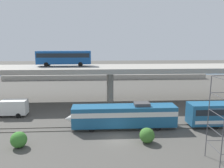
% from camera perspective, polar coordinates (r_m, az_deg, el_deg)
% --- Properties ---
extents(ground_plane, '(260.00, 260.00, 0.00)m').
position_cam_1_polar(ground_plane, '(32.74, 1.37, -13.81)').
color(ground_plane, '#4C4944').
extents(rail_strip_near, '(110.00, 0.12, 0.12)m').
position_cam_1_polar(rail_strip_near, '(35.69, 0.93, -11.55)').
color(rail_strip_near, '#59544C').
rests_on(rail_strip_near, ground_plane).
extents(rail_strip_far, '(110.00, 0.12, 0.12)m').
position_cam_1_polar(rail_strip_far, '(37.08, 0.75, -10.67)').
color(rail_strip_far, '#59544C').
rests_on(rail_strip_far, ground_plane).
extents(train_locomotive, '(17.42, 3.04, 4.18)m').
position_cam_1_polar(train_locomotive, '(35.69, 1.79, -7.90)').
color(train_locomotive, '#1E5984').
rests_on(train_locomotive, ground_plane).
extents(highway_overpass, '(96.00, 10.41, 8.12)m').
position_cam_1_polar(highway_overpass, '(50.11, -0.49, 3.68)').
color(highway_overpass, '#9E998E').
rests_on(highway_overpass, ground_plane).
extents(transit_bus_on_overpass, '(12.00, 2.68, 3.40)m').
position_cam_1_polar(transit_bus_on_overpass, '(51.64, -12.14, 6.74)').
color(transit_bus_on_overpass, '#14478C').
rests_on(transit_bus_on_overpass, highway_overpass).
extents(service_truck_west, '(6.80, 2.46, 3.04)m').
position_cam_1_polar(service_truck_west, '(45.47, -24.64, -5.50)').
color(service_truck_west, maroon).
rests_on(service_truck_west, ground_plane).
extents(pier_parking_lot, '(73.06, 11.65, 1.79)m').
position_cam_1_polar(pier_parking_lot, '(85.65, -1.67, 2.27)').
color(pier_parking_lot, '#9E998E').
rests_on(pier_parking_lot, ground_plane).
extents(parked_car_0, '(4.42, 1.88, 1.50)m').
position_cam_1_polar(parked_car_0, '(91.05, 11.01, 3.65)').
color(parked_car_0, '#B7B7BC').
rests_on(parked_car_0, pier_parking_lot).
extents(parked_car_1, '(4.10, 1.90, 1.50)m').
position_cam_1_polar(parked_car_1, '(85.53, -15.97, 2.97)').
color(parked_car_1, navy).
rests_on(parked_car_1, pier_parking_lot).
extents(parked_car_2, '(4.06, 1.85, 1.50)m').
position_cam_1_polar(parked_car_2, '(90.06, 15.56, 3.37)').
color(parked_car_2, maroon).
rests_on(parked_car_2, pier_parking_lot).
extents(parked_car_3, '(4.38, 1.92, 1.50)m').
position_cam_1_polar(parked_car_3, '(86.09, -4.91, 3.40)').
color(parked_car_3, '#B7B7BC').
rests_on(parked_car_3, pier_parking_lot).
extents(parked_car_4, '(4.19, 1.98, 1.50)m').
position_cam_1_polar(parked_car_4, '(87.69, 9.91, 3.42)').
color(parked_car_4, black).
rests_on(parked_car_4, pier_parking_lot).
extents(harbor_water, '(140.00, 36.00, 0.01)m').
position_cam_1_polar(harbor_water, '(108.55, -2.04, 3.61)').
color(harbor_water, '#385B7A').
rests_on(harbor_water, ground_plane).
extents(shrub_left, '(2.11, 2.11, 2.11)m').
position_cam_1_polar(shrub_left, '(32.38, -22.63, -12.94)').
color(shrub_left, '#397B2D').
rests_on(shrub_left, ground_plane).
extents(shrub_right, '(2.09, 2.09, 2.09)m').
position_cam_1_polar(shrub_right, '(31.64, 8.90, -12.78)').
color(shrub_right, '#3A702A').
rests_on(shrub_right, ground_plane).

